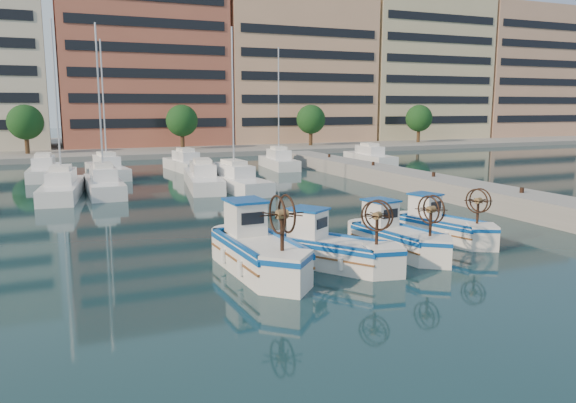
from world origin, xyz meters
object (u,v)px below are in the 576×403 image
(fishing_boat_a, at_px, (257,248))
(fishing_boat_d, at_px, (442,225))
(fishing_boat_c, at_px, (396,236))
(fishing_boat_b, at_px, (331,247))

(fishing_boat_a, bearing_deg, fishing_boat_d, 5.54)
(fishing_boat_a, height_order, fishing_boat_c, fishing_boat_a)
(fishing_boat_b, bearing_deg, fishing_boat_d, -18.70)
(fishing_boat_a, bearing_deg, fishing_boat_b, -12.81)
(fishing_boat_c, bearing_deg, fishing_boat_a, 171.93)
(fishing_boat_a, distance_m, fishing_boat_b, 2.81)
(fishing_boat_c, height_order, fishing_boat_d, fishing_boat_c)
(fishing_boat_b, bearing_deg, fishing_boat_c, -22.77)
(fishing_boat_c, distance_m, fishing_boat_d, 3.39)
(fishing_boat_b, height_order, fishing_boat_d, fishing_boat_b)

